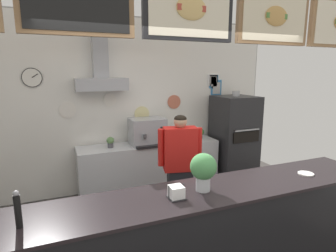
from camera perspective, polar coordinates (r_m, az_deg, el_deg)
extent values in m
cube|color=gray|center=(5.01, -8.87, 4.12)|extent=(5.61, 0.12, 3.05)
cube|color=white|center=(4.95, -8.70, 4.04)|extent=(5.57, 0.01, 3.01)
cylinder|color=black|center=(4.78, -26.30, 8.95)|extent=(0.30, 0.02, 0.30)
cylinder|color=white|center=(4.76, -26.31, 8.95)|extent=(0.27, 0.01, 0.27)
cube|color=black|center=(4.75, -25.82, 9.32)|extent=(0.09, 0.01, 0.06)
cylinder|color=white|center=(4.80, -20.06, 3.13)|extent=(0.26, 0.02, 0.26)
cylinder|color=white|center=(4.86, -11.91, 5.35)|extent=(0.22, 0.02, 0.22)
cylinder|color=beige|center=(5.02, -5.42, 2.52)|extent=(0.27, 0.02, 0.27)
cylinder|color=#C1664C|center=(5.21, 1.26, 5.00)|extent=(0.26, 0.02, 0.26)
cube|color=teal|center=(5.58, 9.42, 9.04)|extent=(0.19, 0.02, 0.26)
cube|color=gray|center=(5.57, 9.48, 9.04)|extent=(0.14, 0.01, 0.19)
cube|color=white|center=(5.57, 9.22, 9.36)|extent=(0.21, 0.02, 0.22)
cube|color=slate|center=(5.56, 9.27, 9.35)|extent=(0.15, 0.01, 0.16)
cube|color=teal|center=(5.62, 9.93, 7.73)|extent=(0.23, 0.02, 0.32)
cube|color=#ACACAC|center=(5.61, 9.98, 7.72)|extent=(0.17, 0.01, 0.23)
cube|color=#A3A5AD|center=(4.67, -13.57, 8.36)|extent=(0.83, 0.34, 0.20)
cube|color=#A3A5AD|center=(4.73, -14.01, 15.51)|extent=(0.24, 0.24, 0.98)
cube|color=olive|center=(2.36, -18.21, 23.41)|extent=(0.86, 0.05, 0.51)
cube|color=black|center=(2.33, -18.16, 23.56)|extent=(0.77, 0.01, 0.45)
cube|color=black|center=(2.60, 4.44, 22.67)|extent=(0.86, 0.05, 0.51)
cube|color=#F2E5C6|center=(2.58, 4.74, 22.78)|extent=(0.77, 0.01, 0.45)
ellipsoid|color=#E5BC70|center=(2.57, 4.87, 23.10)|extent=(0.28, 0.04, 0.20)
cube|color=#B74233|center=(2.56, 4.96, 23.13)|extent=(0.27, 0.01, 0.05)
cube|color=olive|center=(3.12, 20.95, 20.08)|extent=(0.86, 0.05, 0.51)
cube|color=beige|center=(3.10, 21.32, 20.12)|extent=(0.77, 0.01, 0.45)
ellipsoid|color=tan|center=(3.09, 21.50, 20.37)|extent=(0.27, 0.04, 0.19)
cube|color=#51843D|center=(3.09, 21.60, 20.38)|extent=(0.26, 0.01, 0.05)
cube|color=black|center=(2.87, 5.81, -23.33)|extent=(3.95, 0.62, 1.03)
cube|color=black|center=(2.60, 6.05, -13.71)|extent=(4.03, 0.65, 0.03)
cube|color=silver|center=(4.97, -3.75, -8.62)|extent=(2.45, 0.57, 0.90)
cube|color=#9FA1A5|center=(5.07, -3.71, -11.68)|extent=(2.33, 0.53, 0.02)
cube|color=#232326|center=(5.50, 13.44, -2.73)|extent=(0.73, 0.72, 1.68)
cube|color=black|center=(5.18, 15.88, -2.18)|extent=(0.55, 0.02, 0.20)
cube|color=#B7BABF|center=(5.13, 16.08, -0.81)|extent=(0.51, 0.02, 0.02)
cylinder|color=#B7BABF|center=(5.36, 13.88, 6.54)|extent=(0.14, 0.14, 0.10)
cube|color=#232328|center=(3.98, 2.43, -14.51)|extent=(0.37, 0.27, 0.81)
cube|color=red|center=(3.73, 2.52, -4.74)|extent=(0.48, 0.31, 0.59)
cylinder|color=red|center=(3.78, 6.42, -4.11)|extent=(0.08, 0.08, 0.50)
cylinder|color=red|center=(3.68, -1.48, -4.47)|extent=(0.08, 0.08, 0.50)
sphere|color=tan|center=(3.64, 2.57, 0.92)|extent=(0.17, 0.17, 0.17)
ellipsoid|color=black|center=(3.64, 2.58, 1.53)|extent=(0.17, 0.17, 0.10)
cube|color=#A3A5AD|center=(4.75, -4.29, -1.10)|extent=(0.59, 0.41, 0.45)
cylinder|color=#4C4C51|center=(4.50, -4.80, -2.09)|extent=(0.06, 0.06, 0.06)
cube|color=black|center=(4.57, -3.31, -4.21)|extent=(0.53, 0.10, 0.04)
sphere|color=black|center=(4.58, -1.33, -0.39)|extent=(0.04, 0.04, 0.04)
cylinder|color=#4C4C51|center=(4.65, -11.80, -3.91)|extent=(0.09, 0.09, 0.08)
ellipsoid|color=#5B844C|center=(4.63, -11.84, -2.92)|extent=(0.12, 0.12, 0.11)
cylinder|color=#9E563D|center=(5.04, 2.56, -2.58)|extent=(0.11, 0.11, 0.07)
ellipsoid|color=#5B844C|center=(5.02, 2.57, -1.61)|extent=(0.15, 0.15, 0.14)
cylinder|color=#4C4C51|center=(5.21, 6.61, -2.17)|extent=(0.09, 0.09, 0.07)
ellipsoid|color=#387A3D|center=(5.19, 6.63, -1.21)|extent=(0.16, 0.16, 0.14)
cylinder|color=#4C4C51|center=(4.93, -0.96, -2.84)|extent=(0.13, 0.13, 0.07)
ellipsoid|color=#47894C|center=(4.91, -0.97, -1.52)|extent=(0.23, 0.23, 0.20)
cylinder|color=white|center=(3.33, 26.59, -8.79)|extent=(0.16, 0.16, 0.01)
cylinder|color=silver|center=(2.61, 7.25, -11.58)|extent=(0.13, 0.13, 0.15)
cylinder|color=gray|center=(2.63, 7.22, -12.51)|extent=(0.12, 0.12, 0.05)
ellipsoid|color=#47894C|center=(2.55, 7.34, -8.30)|extent=(0.24, 0.24, 0.24)
cube|color=#262628|center=(2.47, 1.73, -14.55)|extent=(0.14, 0.14, 0.01)
cylinder|color=#262628|center=(2.42, 0.18, -13.59)|extent=(0.01, 0.01, 0.13)
cylinder|color=#262628|center=(2.47, 3.26, -13.06)|extent=(0.01, 0.01, 0.13)
cube|color=white|center=(2.45, 1.73, -13.46)|extent=(0.12, 0.12, 0.11)
cylinder|color=black|center=(2.27, -28.59, -15.28)|extent=(0.05, 0.05, 0.24)
sphere|color=gray|center=(2.21, -28.93, -12.10)|extent=(0.04, 0.04, 0.04)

